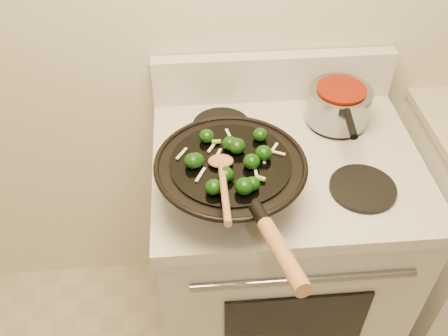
{
  "coord_description": "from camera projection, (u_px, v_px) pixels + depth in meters",
  "views": [
    {
      "loc": [
        -0.54,
        0.11,
        1.89
      ],
      "look_at": [
        -0.47,
        1.03,
        1.02
      ],
      "focal_mm": 40.0,
      "sensor_mm": 36.0,
      "label": 1
    }
  ],
  "objects": [
    {
      "name": "stove",
      "position": [
        276.0,
        251.0,
        1.76
      ],
      "size": [
        0.78,
        0.67,
        1.08
      ],
      "color": "silver",
      "rests_on": "ground"
    },
    {
      "name": "wok",
      "position": [
        231.0,
        178.0,
        1.27
      ],
      "size": [
        0.39,
        0.64,
        0.22
      ],
      "color": "black",
      "rests_on": "stove"
    },
    {
      "name": "stirfry",
      "position": [
        231.0,
        160.0,
        1.22
      ],
      "size": [
        0.28,
        0.25,
        0.04
      ],
      "color": "black",
      "rests_on": "wok"
    },
    {
      "name": "wooden_spoon",
      "position": [
        223.0,
        177.0,
        1.16
      ],
      "size": [
        0.06,
        0.29,
        0.08
      ],
      "color": "#9F6A3E",
      "rests_on": "wok"
    },
    {
      "name": "saucepan",
      "position": [
        339.0,
        104.0,
        1.52
      ],
      "size": [
        0.19,
        0.31,
        0.11
      ],
      "color": "gray",
      "rests_on": "stove"
    }
  ]
}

